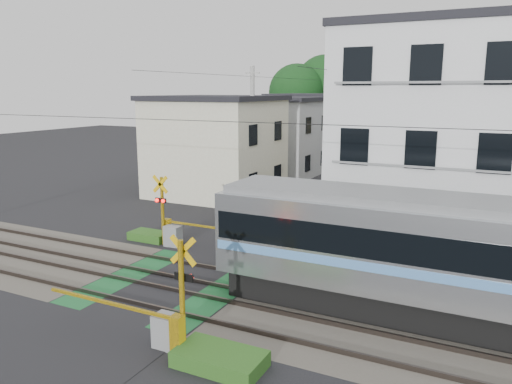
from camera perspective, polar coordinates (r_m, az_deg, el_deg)
The scene contains 11 objects.
ground at distance 17.89m, azimuth -9.66°, elevation -10.35°, with size 120.00×120.00×0.00m, color black.
track_bed at distance 17.88m, azimuth -9.66°, elevation -10.24°, with size 120.00×120.00×0.14m.
crossing_signal_near at distance 13.51m, azimuth -9.97°, elevation -14.59°, with size 4.74×0.65×3.09m.
crossing_signal_far at distance 21.91m, azimuth -9.59°, elevation -4.27°, with size 4.74×0.65×3.09m.
apartment_block at distance 22.95m, azimuth 22.90°, elevation 5.73°, with size 10.20×8.36×9.30m.
houses_row at distance 40.57m, azimuth 12.63°, elevation 6.50°, with size 22.07×31.35×6.80m.
tree_hill at distance 62.55m, azimuth 17.30°, elevation 10.32°, with size 40.00×13.36×11.34m.
catenary at distance 14.23m, azimuth 9.85°, elevation -0.49°, with size 60.00×5.04×7.00m.
utility_poles at distance 38.04m, azimuth 9.69°, elevation 7.56°, with size 7.90×42.00×8.00m.
pedestrian at distance 43.49m, azimuth 15.15°, elevation 3.58°, with size 0.65×0.43×1.78m, color #2C2832.
weed_patches at distance 16.84m, azimuth -4.92°, elevation -10.98°, with size 10.25×8.80×0.40m.
Camera 1 is at (9.92, -13.33, 6.63)m, focal length 35.00 mm.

